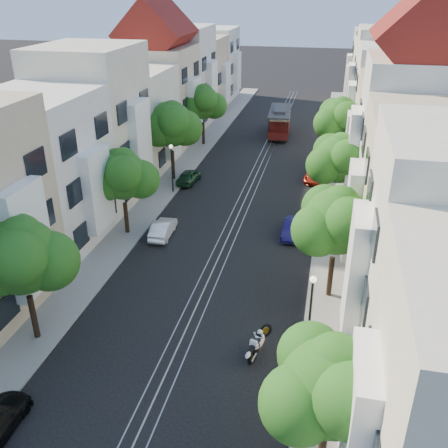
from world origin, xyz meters
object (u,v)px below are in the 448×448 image
Objects in this scene: tree_w_a at (22,258)px; tree_w_d at (203,103)px; tree_e_a at (332,388)px; parked_car_w_far at (189,176)px; lamp_west at (172,161)px; tree_e_b at (337,223)px; lamp_east at (311,302)px; parked_car_w_mid at (163,228)px; cable_car at (280,120)px; tree_w_b at (123,176)px; sportbike_rider at (258,342)px; tree_e_d at (341,120)px; tree_e_c at (339,160)px; tree_w_c at (172,125)px; parked_car_e_mid at (292,228)px; parked_car_e_far at (317,174)px.

tree_w_d is (-0.00, 34.00, -0.13)m from tree_w_a.
tree_e_a reaches higher than parked_car_w_far.
tree_e_b is at bearing -43.85° from lamp_west.
parked_car_w_mid is at bearing 136.83° from lamp_east.
tree_w_d reaches higher than parked_car_w_far.
tree_e_a is 41.57m from tree_w_d.
parked_car_w_far is (-12.86, 27.63, -3.79)m from tree_e_a.
tree_e_a reaches higher than cable_car.
tree_e_a is 1.78× the size of parked_car_w_mid.
tree_w_b is at bearing 90.00° from tree_w_a.
sportbike_rider is 23.56m from parked_car_w_far.
tree_e_d is 27.07m from lamp_east.
tree_w_d is 34.93m from sportbike_rider.
sportbike_rider is at bearing 118.33° from tree_e_a.
tree_e_b is 7.80m from sportbike_rider.
tree_w_c is (-14.40, 5.00, 0.47)m from tree_e_c.
tree_w_b is 1.51× the size of lamp_east.
lamp_west is at bearing 136.15° from tree_e_b.
tree_w_b is at bearing -109.09° from cable_car.
tree_e_c is at bearing 90.00° from tree_e_b.
tree_e_b reaches higher than sportbike_rider.
parked_car_w_mid is at bearing 147.42° from sportbike_rider.
cable_car is at bearing 98.57° from tree_e_a.
tree_w_c reaches higher than tree_e_d.
tree_e_a is at bearing -79.86° from parked_car_e_mid.
tree_w_b is 0.96× the size of tree_w_d.
parked_car_w_mid is at bearing 100.70° from parked_car_w_far.
lamp_west is 1.21× the size of parked_car_e_mid.
sportbike_rider is at bearing -61.51° from lamp_west.
parked_car_w_far is at bearing 129.46° from tree_e_b.
lamp_east is at bearing -57.35° from tree_w_c.
tree_w_d is at bearing -146.22° from cable_car.
parked_car_e_far is (-1.66, 18.70, -4.15)m from tree_e_b.
lamp_west is at bearing 171.51° from tree_e_c.
parked_car_e_mid is at bearing 98.85° from lamp_east.
tree_e_c is 14.24m from parked_car_w_far.
tree_w_b is at bearing -127.23° from parked_car_e_far.
tree_e_c is 1.57× the size of lamp_west.
parked_car_w_far is at bearing 133.87° from sportbike_rider.
lamp_west is 0.99× the size of parked_car_e_far.
tree_e_a is 30.71m from parked_car_w_far.
lamp_east is 38.30m from cable_car.
tree_w_a reaches higher than tree_e_c.
tree_w_d is 1.57× the size of lamp_east.
parked_car_e_far is (1.20, 11.48, 0.02)m from parked_car_e_mid.
tree_w_d is 15.73m from parked_car_e_far.
tree_w_d is at bearing 90.00° from tree_w_c.
tree_w_b is 1.51× the size of lamp_west.
cable_car is at bearing 121.88° from tree_e_d.
parked_car_e_mid is at bearing 50.94° from tree_w_a.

